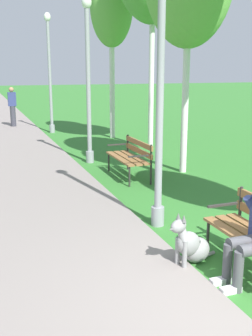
{
  "coord_description": "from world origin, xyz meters",
  "views": [
    {
      "loc": [
        -2.51,
        -2.75,
        2.36
      ],
      "look_at": [
        -0.46,
        2.79,
        0.9
      ],
      "focal_mm": 42.88,
      "sensor_mm": 36.0,
      "label": 1
    }
  ],
  "objects_px": {
    "lamp_post_mid": "(88,80)",
    "pedestrian_distant": "(12,107)",
    "lamp_post_far": "(50,72)",
    "dog_grey": "(191,245)",
    "lamp_post_near": "(160,83)",
    "birch_tree_fifth": "(111,7)",
    "park_bench_mid": "(131,155)"
  },
  "relations": [
    {
      "from": "lamp_post_mid",
      "to": "lamp_post_far",
      "type": "xyz_separation_m",
      "value": [
        -0.01,
        5.38,
        0.14
      ]
    },
    {
      "from": "lamp_post_near",
      "to": "lamp_post_far",
      "type": "distance_m",
      "value": 9.92
    },
    {
      "from": "pedestrian_distant",
      "to": "lamp_post_mid",
      "type": "bearing_deg",
      "value": -80.36
    },
    {
      "from": "lamp_post_far",
      "to": "pedestrian_distant",
      "type": "bearing_deg",
      "value": 121.48
    },
    {
      "from": "dog_grey",
      "to": "lamp_post_far",
      "type": "distance_m",
      "value": 11.4
    },
    {
      "from": "lamp_post_near",
      "to": "lamp_post_mid",
      "type": "distance_m",
      "value": 4.53
    },
    {
      "from": "park_bench_mid",
      "to": "lamp_post_mid",
      "type": "relative_size",
      "value": 0.37
    },
    {
      "from": "park_bench_mid",
      "to": "birch_tree_fifth",
      "type": "xyz_separation_m",
      "value": [
        1.31,
        5.24,
        3.85
      ]
    },
    {
      "from": "park_bench_mid",
      "to": "pedestrian_distant",
      "type": "relative_size",
      "value": 0.91
    },
    {
      "from": "park_bench_mid",
      "to": "lamp_post_mid",
      "type": "xyz_separation_m",
      "value": [
        -0.48,
        1.72,
        1.59
      ]
    },
    {
      "from": "birch_tree_fifth",
      "to": "pedestrian_distant",
      "type": "distance_m",
      "value": 6.08
    },
    {
      "from": "park_bench_mid",
      "to": "dog_grey",
      "type": "relative_size",
      "value": 1.85
    },
    {
      "from": "lamp_post_near",
      "to": "lamp_post_far",
      "type": "xyz_separation_m",
      "value": [
        0.15,
        9.91,
        0.07
      ]
    },
    {
      "from": "dog_grey",
      "to": "lamp_post_near",
      "type": "xyz_separation_m",
      "value": [
        0.15,
        1.31,
        1.91
      ]
    },
    {
      "from": "lamp_post_far",
      "to": "pedestrian_distant",
      "type": "xyz_separation_m",
      "value": [
        -1.25,
        2.04,
        -1.4
      ]
    },
    {
      "from": "dog_grey",
      "to": "lamp_post_far",
      "type": "relative_size",
      "value": 0.19
    },
    {
      "from": "birch_tree_fifth",
      "to": "pedestrian_distant",
      "type": "bearing_deg",
      "value": 127.95
    },
    {
      "from": "lamp_post_mid",
      "to": "pedestrian_distant",
      "type": "relative_size",
      "value": 2.46
    },
    {
      "from": "birch_tree_fifth",
      "to": "pedestrian_distant",
      "type": "relative_size",
      "value": 3.49
    },
    {
      "from": "pedestrian_distant",
      "to": "dog_grey",
      "type": "bearing_deg",
      "value": -85.9
    },
    {
      "from": "dog_grey",
      "to": "lamp_post_mid",
      "type": "xyz_separation_m",
      "value": [
        0.31,
        5.84,
        1.84
      ]
    },
    {
      "from": "lamp_post_far",
      "to": "pedestrian_distant",
      "type": "height_order",
      "value": "lamp_post_far"
    },
    {
      "from": "lamp_post_far",
      "to": "pedestrian_distant",
      "type": "relative_size",
      "value": 2.62
    },
    {
      "from": "dog_grey",
      "to": "birch_tree_fifth",
      "type": "relative_size",
      "value": 0.14
    },
    {
      "from": "park_bench_mid",
      "to": "lamp_post_near",
      "type": "height_order",
      "value": "lamp_post_near"
    },
    {
      "from": "park_bench_mid",
      "to": "lamp_post_mid",
      "type": "bearing_deg",
      "value": 105.44
    },
    {
      "from": "lamp_post_mid",
      "to": "park_bench_mid",
      "type": "bearing_deg",
      "value": -74.56
    },
    {
      "from": "dog_grey",
      "to": "park_bench_mid",
      "type": "bearing_deg",
      "value": 79.19
    },
    {
      "from": "dog_grey",
      "to": "lamp_post_mid",
      "type": "bearing_deg",
      "value": 86.97
    },
    {
      "from": "park_bench_mid",
      "to": "pedestrian_distant",
      "type": "xyz_separation_m",
      "value": [
        -1.74,
        9.15,
        0.33
      ]
    },
    {
      "from": "dog_grey",
      "to": "lamp_post_mid",
      "type": "relative_size",
      "value": 0.2
    },
    {
      "from": "lamp_post_near",
      "to": "lamp_post_far",
      "type": "bearing_deg",
      "value": 89.16
    }
  ]
}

